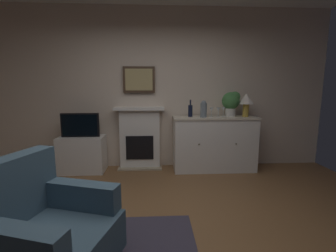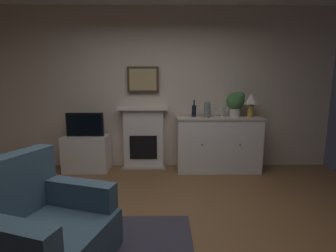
{
  "view_description": "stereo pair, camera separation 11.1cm",
  "coord_description": "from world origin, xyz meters",
  "px_view_note": "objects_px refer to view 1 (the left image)",
  "views": [
    {
      "loc": [
        -0.04,
        -1.98,
        1.4
      ],
      "look_at": [
        0.1,
        0.56,
        1.0
      ],
      "focal_mm": 24.58,
      "sensor_mm": 36.0,
      "label": 1
    },
    {
      "loc": [
        0.07,
        -1.98,
        1.4
      ],
      "look_at": [
        0.1,
        0.56,
        1.0
      ],
      "focal_mm": 24.58,
      "sensor_mm": 36.0,
      "label": 2
    }
  ],
  "objects_px": {
    "wine_glass_center": "(218,110)",
    "framed_picture": "(139,80)",
    "wine_bottle": "(190,111)",
    "potted_plant_small": "(231,102)",
    "wine_glass_right": "(223,110)",
    "wine_glass_left": "(212,110)",
    "sideboard_cabinet": "(214,143)",
    "table_lamp": "(246,100)",
    "tv_cabinet": "(82,154)",
    "fireplace_unit": "(140,138)",
    "tv_set": "(80,125)",
    "vase_decorative": "(204,109)",
    "armchair": "(44,233)"
  },
  "relations": [
    {
      "from": "vase_decorative",
      "to": "tv_cabinet",
      "type": "bearing_deg",
      "value": 178.2
    },
    {
      "from": "wine_glass_right",
      "to": "potted_plant_small",
      "type": "bearing_deg",
      "value": 7.63
    },
    {
      "from": "wine_bottle",
      "to": "wine_glass_left",
      "type": "bearing_deg",
      "value": -12.03
    },
    {
      "from": "wine_glass_right",
      "to": "potted_plant_small",
      "type": "distance_m",
      "value": 0.2
    },
    {
      "from": "sideboard_cabinet",
      "to": "wine_glass_center",
      "type": "distance_m",
      "value": 0.59
    },
    {
      "from": "fireplace_unit",
      "to": "potted_plant_small",
      "type": "height_order",
      "value": "potted_plant_small"
    },
    {
      "from": "sideboard_cabinet",
      "to": "framed_picture",
      "type": "bearing_deg",
      "value": 170.3
    },
    {
      "from": "fireplace_unit",
      "to": "vase_decorative",
      "type": "relative_size",
      "value": 3.91
    },
    {
      "from": "wine_bottle",
      "to": "potted_plant_small",
      "type": "bearing_deg",
      "value": 0.21
    },
    {
      "from": "framed_picture",
      "to": "wine_glass_center",
      "type": "xyz_separation_m",
      "value": [
        1.34,
        -0.28,
        -0.51
      ]
    },
    {
      "from": "wine_bottle",
      "to": "wine_glass_center",
      "type": "height_order",
      "value": "wine_bottle"
    },
    {
      "from": "wine_glass_right",
      "to": "armchair",
      "type": "bearing_deg",
      "value": -130.28
    },
    {
      "from": "table_lamp",
      "to": "tv_cabinet",
      "type": "xyz_separation_m",
      "value": [
        -2.81,
        0.01,
        -0.91
      ]
    },
    {
      "from": "fireplace_unit",
      "to": "sideboard_cabinet",
      "type": "relative_size",
      "value": 0.77
    },
    {
      "from": "wine_glass_center",
      "to": "framed_picture",
      "type": "bearing_deg",
      "value": 168.17
    },
    {
      "from": "sideboard_cabinet",
      "to": "armchair",
      "type": "bearing_deg",
      "value": -128.38
    },
    {
      "from": "table_lamp",
      "to": "tv_set",
      "type": "bearing_deg",
      "value": -179.83
    },
    {
      "from": "tv_set",
      "to": "vase_decorative",
      "type": "bearing_deg",
      "value": -1.16
    },
    {
      "from": "table_lamp",
      "to": "wine_glass_right",
      "type": "bearing_deg",
      "value": 176.04
    },
    {
      "from": "framed_picture",
      "to": "tv_set",
      "type": "xyz_separation_m",
      "value": [
        -0.98,
        -0.23,
        -0.76
      ]
    },
    {
      "from": "fireplace_unit",
      "to": "wine_glass_right",
      "type": "bearing_deg",
      "value": -5.93
    },
    {
      "from": "wine_glass_left",
      "to": "sideboard_cabinet",
      "type": "bearing_deg",
      "value": 24.54
    },
    {
      "from": "framed_picture",
      "to": "wine_bottle",
      "type": "relative_size",
      "value": 1.9
    },
    {
      "from": "tv_set",
      "to": "fireplace_unit",
      "type": "bearing_deg",
      "value": 10.77
    },
    {
      "from": "table_lamp",
      "to": "framed_picture",
      "type": "bearing_deg",
      "value": 173.09
    },
    {
      "from": "wine_glass_left",
      "to": "tv_cabinet",
      "type": "distance_m",
      "value": 2.33
    },
    {
      "from": "framed_picture",
      "to": "potted_plant_small",
      "type": "relative_size",
      "value": 1.28
    },
    {
      "from": "wine_bottle",
      "to": "potted_plant_small",
      "type": "relative_size",
      "value": 0.67
    },
    {
      "from": "wine_bottle",
      "to": "wine_glass_left",
      "type": "xyz_separation_m",
      "value": [
        0.35,
        -0.07,
        0.01
      ]
    },
    {
      "from": "table_lamp",
      "to": "wine_glass_center",
      "type": "bearing_deg",
      "value": -173.24
    },
    {
      "from": "framed_picture",
      "to": "tv_set",
      "type": "relative_size",
      "value": 0.89
    },
    {
      "from": "wine_glass_right",
      "to": "table_lamp",
      "type": "bearing_deg",
      "value": -3.96
    },
    {
      "from": "wine_glass_left",
      "to": "tv_cabinet",
      "type": "bearing_deg",
      "value": 178.78
    },
    {
      "from": "sideboard_cabinet",
      "to": "wine_glass_right",
      "type": "height_order",
      "value": "wine_glass_right"
    },
    {
      "from": "potted_plant_small",
      "to": "fireplace_unit",
      "type": "bearing_deg",
      "value": 175.26
    },
    {
      "from": "fireplace_unit",
      "to": "wine_glass_center",
      "type": "height_order",
      "value": "wine_glass_center"
    },
    {
      "from": "framed_picture",
      "to": "vase_decorative",
      "type": "relative_size",
      "value": 1.96
    },
    {
      "from": "wine_bottle",
      "to": "wine_glass_left",
      "type": "relative_size",
      "value": 1.76
    },
    {
      "from": "fireplace_unit",
      "to": "wine_glass_left",
      "type": "xyz_separation_m",
      "value": [
        1.23,
        -0.21,
        0.51
      ]
    },
    {
      "from": "framed_picture",
      "to": "wine_glass_right",
      "type": "relative_size",
      "value": 3.33
    },
    {
      "from": "wine_bottle",
      "to": "wine_glass_center",
      "type": "bearing_deg",
      "value": -12.39
    },
    {
      "from": "sideboard_cabinet",
      "to": "tv_cabinet",
      "type": "relative_size",
      "value": 1.91
    },
    {
      "from": "wine_glass_right",
      "to": "vase_decorative",
      "type": "distance_m",
      "value": 0.37
    },
    {
      "from": "wine_glass_center",
      "to": "vase_decorative",
      "type": "bearing_deg",
      "value": 178.07
    },
    {
      "from": "sideboard_cabinet",
      "to": "vase_decorative",
      "type": "xyz_separation_m",
      "value": [
        -0.21,
        -0.05,
        0.61
      ]
    },
    {
      "from": "wine_bottle",
      "to": "armchair",
      "type": "distance_m",
      "value": 2.82
    },
    {
      "from": "armchair",
      "to": "tv_cabinet",
      "type": "bearing_deg",
      "value": 100.97
    },
    {
      "from": "sideboard_cabinet",
      "to": "wine_glass_center",
      "type": "xyz_separation_m",
      "value": [
        0.04,
        -0.06,
        0.59
      ]
    },
    {
      "from": "tv_set",
      "to": "wine_bottle",
      "type": "bearing_deg",
      "value": 1.57
    },
    {
      "from": "wine_glass_center",
      "to": "vase_decorative",
      "type": "height_order",
      "value": "vase_decorative"
    }
  ]
}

